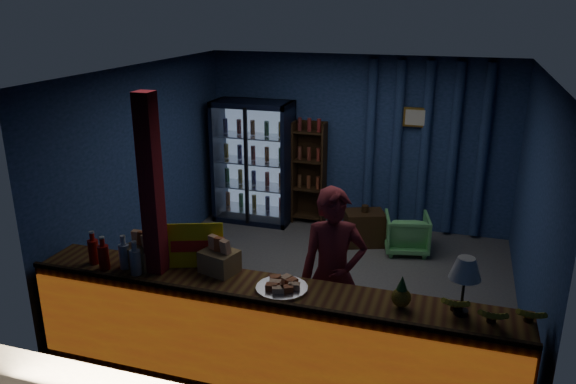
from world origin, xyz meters
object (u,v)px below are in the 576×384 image
Objects in this scene: shopkeeper at (333,275)px; pastry_tray at (282,287)px; table_lamp at (465,270)px; green_chair at (407,233)px.

shopkeeper is 0.66m from pastry_tray.
shopkeeper reaches higher than pastry_tray.
green_chair is at bearing 102.94° from table_lamp.
table_lamp is (1.16, -0.52, 0.48)m from shopkeeper.
pastry_tray is at bearing -137.82° from shopkeeper.
shopkeeper is 1.36m from table_lamp.
shopkeeper is 3.50× the size of table_lamp.
pastry_tray reaches higher than green_chair.
pastry_tray is (-0.32, -0.57, 0.12)m from shopkeeper.
pastry_tray is 0.93× the size of table_lamp.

